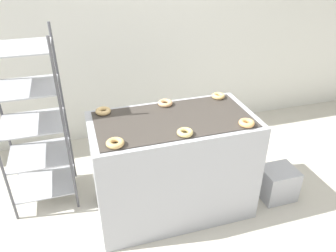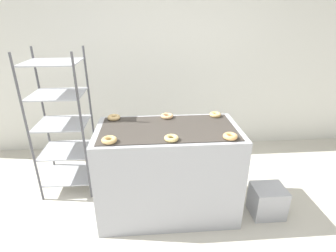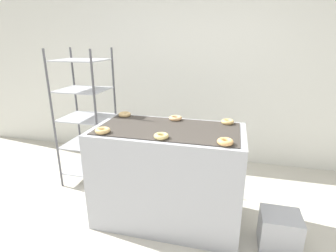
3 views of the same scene
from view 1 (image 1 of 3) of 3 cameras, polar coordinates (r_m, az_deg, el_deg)
name	(u,v)px [view 1 (image 1 of 3)]	position (r m, az deg, el deg)	size (l,w,h in m)	color
wall_back	(133,22)	(3.88, -6.15, 17.59)	(8.00, 0.05, 2.80)	silver
fryer_machine	(173,166)	(2.90, 0.87, -6.99)	(1.36, 0.72, 0.95)	#A8AAB2
baking_rack_cart	(32,123)	(3.07, -22.57, 0.42)	(0.56, 0.50, 1.62)	#4C4C51
glaze_bin	(277,183)	(3.38, 18.52, -9.40)	(0.32, 0.28, 0.32)	#A8AAB2
donut_near_left	(115,143)	(2.33, -9.19, -2.95)	(0.13, 0.13, 0.04)	tan
donut_near_center	(185,132)	(2.43, 2.98, -1.12)	(0.12, 0.12, 0.04)	#D9BD6F
donut_near_right	(247,123)	(2.62, 13.53, 0.52)	(0.12, 0.12, 0.04)	#ECAC64
donut_far_left	(103,111)	(2.78, -11.24, 2.57)	(0.13, 0.13, 0.04)	tan
donut_far_center	(165,103)	(2.87, -0.48, 4.03)	(0.13, 0.13, 0.04)	tan
donut_far_right	(218,96)	(3.03, 8.75, 5.19)	(0.12, 0.12, 0.04)	#E0B56B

